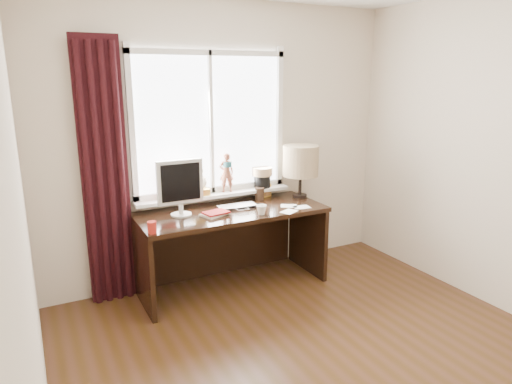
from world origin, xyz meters
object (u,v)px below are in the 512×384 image
monitor (180,184)px  table_lamp (301,161)px  mug (261,209)px  red_cup (152,227)px  laptop (237,206)px  desk (228,232)px

monitor → table_lamp: bearing=1.8°
mug → red_cup: same height
laptop → desk: size_ratio=0.21×
monitor → table_lamp: size_ratio=0.94×
laptop → monitor: (-0.53, 0.01, 0.26)m
mug → table_lamp: bearing=28.8°
monitor → table_lamp: (1.24, 0.04, 0.09)m
red_cup → monitor: 0.53m
laptop → desk: bearing=145.1°
desk → monitor: 0.69m
mug → desk: size_ratio=0.05×
laptop → table_lamp: size_ratio=0.69×
desk → monitor: size_ratio=3.47×
mug → monitor: (-0.63, 0.30, 0.23)m
red_cup → desk: (0.80, 0.38, -0.29)m
laptop → table_lamp: bearing=6.4°
laptop → red_cup: size_ratio=3.88×
mug → desk: 0.48m
desk → table_lamp: size_ratio=3.27×
red_cup → mug: bearing=2.2°
laptop → desk: 0.27m
laptop → mug: mug is taller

